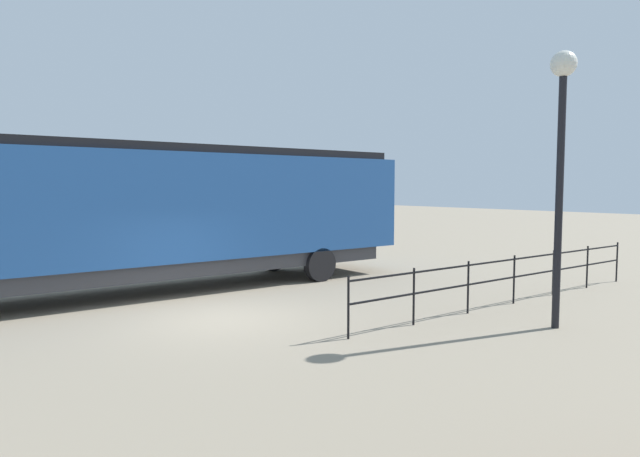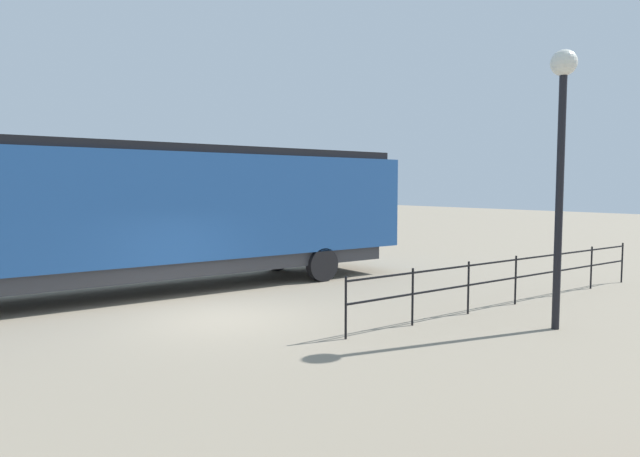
% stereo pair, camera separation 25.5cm
% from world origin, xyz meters
% --- Properties ---
extents(ground_plane, '(120.00, 120.00, 0.00)m').
position_xyz_m(ground_plane, '(0.00, 0.00, 0.00)').
color(ground_plane, gray).
extents(locomotive, '(3.20, 17.83, 4.28)m').
position_xyz_m(locomotive, '(-4.13, -0.17, 2.39)').
color(locomotive, navy).
rests_on(locomotive, ground_plane).
extents(lamp_post, '(0.55, 0.55, 5.95)m').
position_xyz_m(lamp_post, '(5.19, 5.49, 4.33)').
color(lamp_post, black).
rests_on(lamp_post, ground_plane).
extents(platform_fence, '(0.05, 11.42, 1.29)m').
position_xyz_m(platform_fence, '(3.16, 6.97, 0.83)').
color(platform_fence, black).
rests_on(platform_fence, ground_plane).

